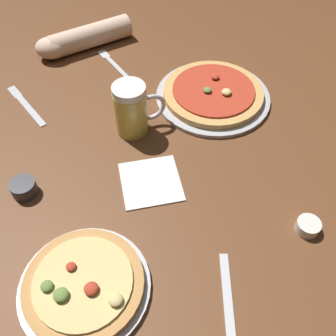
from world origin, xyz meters
name	(u,v)px	position (x,y,z in m)	size (l,w,h in m)	color
ground_plane	(168,177)	(0.00, 0.00, -0.01)	(2.40, 2.40, 0.03)	brown
pizza_plate_near	(84,285)	(-0.18, -0.29, 0.02)	(0.26, 0.26, 0.05)	#B2B2B7
pizza_plate_far	(213,94)	(0.14, 0.28, 0.02)	(0.34, 0.34, 0.05)	#B2B2B7
beer_mug_dark	(132,109)	(-0.09, 0.16, 0.07)	(0.14, 0.09, 0.15)	gold
ramekin_sauce	(24,188)	(-0.34, -0.05, 0.02)	(0.06, 0.06, 0.04)	#333338
ramekin_butter	(308,226)	(0.30, -0.17, 0.01)	(0.05, 0.05, 0.03)	silver
napkin_folded	(151,181)	(-0.04, -0.03, 0.00)	(0.14, 0.14, 0.01)	white
knife_right	(26,105)	(-0.41, 0.27, 0.00)	(0.15, 0.19, 0.01)	silver
fork_spare	(116,66)	(-0.15, 0.45, 0.00)	(0.13, 0.19, 0.01)	silver
knife_spare	(229,310)	(0.11, -0.35, 0.00)	(0.03, 0.24, 0.01)	silver
diner_arm	(81,39)	(-0.27, 0.55, 0.04)	(0.31, 0.21, 0.07)	beige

